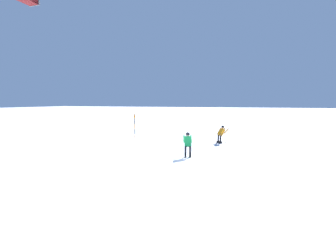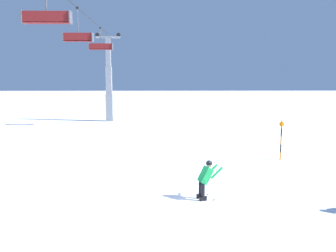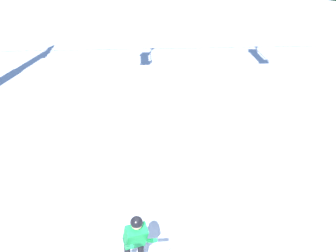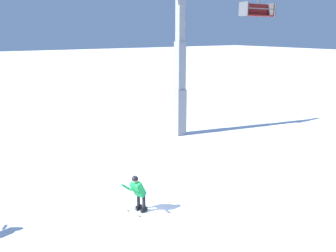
{
  "view_description": "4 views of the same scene",
  "coord_description": "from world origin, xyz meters",
  "px_view_note": "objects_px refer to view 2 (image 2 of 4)",
  "views": [
    {
      "loc": [
        -3.77,
        13.94,
        3.51
      ],
      "look_at": [
        -0.01,
        2.86,
        2.27
      ],
      "focal_mm": 24.56,
      "sensor_mm": 36.0,
      "label": 1
    },
    {
      "loc": [
        -13.14,
        1.63,
        4.68
      ],
      "look_at": [
        -0.9,
        1.35,
        3.0
      ],
      "focal_mm": 36.23,
      "sensor_mm": 36.0,
      "label": 2
    },
    {
      "loc": [
        -0.1,
        -6.62,
        6.5
      ],
      "look_at": [
        0.57,
        3.43,
        1.74
      ],
      "focal_mm": 43.36,
      "sensor_mm": 36.0,
      "label": 3
    },
    {
      "loc": [
        10.55,
        -5.97,
        6.73
      ],
      "look_at": [
        -0.96,
        1.65,
        3.05
      ],
      "focal_mm": 37.71,
      "sensor_mm": 36.0,
      "label": 4
    }
  ],
  "objects_px": {
    "chairlift_seat_middle": "(78,37)",
    "trail_marker_pole": "(281,139)",
    "lift_tower_far": "(109,85)",
    "chairlift_seat_fourth": "(101,46)",
    "skier_carving_main": "(206,177)",
    "chairlift_seat_second": "(46,17)"
  },
  "relations": [
    {
      "from": "chairlift_seat_middle",
      "to": "trail_marker_pole",
      "type": "bearing_deg",
      "value": -112.27
    },
    {
      "from": "chairlift_seat_middle",
      "to": "lift_tower_far",
      "type": "bearing_deg",
      "value": 0.0
    },
    {
      "from": "chairlift_seat_middle",
      "to": "chairlift_seat_fourth",
      "type": "xyz_separation_m",
      "value": [
        9.18,
        0.0,
        0.2
      ]
    },
    {
      "from": "skier_carving_main",
      "to": "trail_marker_pole",
      "type": "xyz_separation_m",
      "value": [
        6.42,
        -5.25,
        0.37
      ]
    },
    {
      "from": "chairlift_seat_middle",
      "to": "trail_marker_pole",
      "type": "height_order",
      "value": "chairlift_seat_middle"
    },
    {
      "from": "chairlift_seat_second",
      "to": "chairlift_seat_fourth",
      "type": "relative_size",
      "value": 1.06
    },
    {
      "from": "chairlift_seat_middle",
      "to": "trail_marker_pole",
      "type": "relative_size",
      "value": 1.0
    },
    {
      "from": "lift_tower_far",
      "to": "chairlift_seat_second",
      "type": "relative_size",
      "value": 4.01
    },
    {
      "from": "chairlift_seat_middle",
      "to": "trail_marker_pole",
      "type": "distance_m",
      "value": 15.2
    },
    {
      "from": "lift_tower_far",
      "to": "chairlift_seat_fourth",
      "type": "bearing_deg",
      "value": 180.0
    },
    {
      "from": "chairlift_seat_fourth",
      "to": "lift_tower_far",
      "type": "bearing_deg",
      "value": -0.0
    },
    {
      "from": "lift_tower_far",
      "to": "chairlift_seat_second",
      "type": "bearing_deg",
      "value": -180.0
    },
    {
      "from": "chairlift_seat_second",
      "to": "chairlift_seat_fourth",
      "type": "distance_m",
      "value": 15.79
    },
    {
      "from": "skier_carving_main",
      "to": "lift_tower_far",
      "type": "relative_size",
      "value": 0.19
    },
    {
      "from": "chairlift_seat_second",
      "to": "chairlift_seat_fourth",
      "type": "height_order",
      "value": "same"
    },
    {
      "from": "skier_carving_main",
      "to": "trail_marker_pole",
      "type": "relative_size",
      "value": 0.76
    },
    {
      "from": "skier_carving_main",
      "to": "chairlift_seat_fourth",
      "type": "height_order",
      "value": "chairlift_seat_fourth"
    },
    {
      "from": "lift_tower_far",
      "to": "chairlift_seat_middle",
      "type": "bearing_deg",
      "value": -180.0
    },
    {
      "from": "chairlift_seat_fourth",
      "to": "chairlift_seat_second",
      "type": "bearing_deg",
      "value": -180.0
    },
    {
      "from": "chairlift_seat_middle",
      "to": "chairlift_seat_fourth",
      "type": "distance_m",
      "value": 9.18
    },
    {
      "from": "lift_tower_far",
      "to": "chairlift_seat_middle",
      "type": "height_order",
      "value": "lift_tower_far"
    },
    {
      "from": "lift_tower_far",
      "to": "chairlift_seat_fourth",
      "type": "relative_size",
      "value": 4.25
    }
  ]
}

